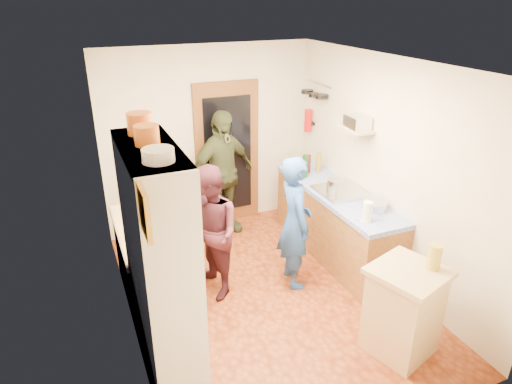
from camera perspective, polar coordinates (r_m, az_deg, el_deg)
floor at (r=5.42m, az=1.29°, el=-12.76°), size 3.00×4.00×0.02m
ceiling at (r=4.39m, az=1.62°, el=15.87°), size 3.00×4.00×0.02m
wall_back at (r=6.52m, az=-5.87°, el=6.59°), size 3.00×0.02×2.60m
wall_front at (r=3.27m, az=16.42°, el=-13.13°), size 3.00×0.02×2.60m
wall_left at (r=4.41m, az=-16.79°, el=-3.04°), size 0.02×4.00×2.60m
wall_right at (r=5.51m, az=15.94°, el=2.49°), size 0.02×4.00×2.60m
door_frame at (r=6.64m, az=-3.61°, el=4.70°), size 0.95×0.06×2.10m
door_glass at (r=6.61m, az=-3.51°, el=4.61°), size 0.70×0.02×1.70m
hutch_body at (r=3.84m, az=-11.73°, el=-10.23°), size 0.40×1.20×2.20m
hutch_top_shelf at (r=3.36m, az=-13.24°, el=5.24°), size 0.40×1.14×0.04m
plate_stack at (r=3.02m, az=-12.14°, el=4.53°), size 0.21×0.21×0.09m
orange_pot_a at (r=3.38m, az=-13.52°, el=6.93°), size 0.18×0.18×0.14m
orange_pot_b at (r=3.65m, az=-14.37°, el=8.30°), size 0.19×0.19×0.17m
left_counter_base at (r=5.25m, az=-12.93°, el=-8.97°), size 0.60×1.40×0.85m
left_counter_top at (r=5.03m, az=-13.39°, el=-4.65°), size 0.64×1.44×0.05m
toaster at (r=4.53m, az=-11.72°, el=-6.11°), size 0.26×0.18×0.19m
kettle at (r=4.80m, az=-13.67°, el=-4.63°), size 0.19×0.19×0.17m
orange_bowl at (r=5.09m, az=-12.78°, el=-3.37°), size 0.23×0.23×0.08m
chopping_board at (r=5.52m, az=-14.32°, el=-1.63°), size 0.32×0.24×0.02m
right_counter_base at (r=6.06m, az=9.82°, el=-4.06°), size 0.60×2.20×0.84m
right_counter_top at (r=5.87m, az=10.12°, el=-0.17°), size 0.62×2.22×0.06m
hob at (r=5.80m, az=10.47°, el=0.06°), size 0.55×0.58×0.04m
pot_on_hob at (r=5.78m, az=9.83°, el=0.96°), size 0.20×0.20×0.13m
bottle_a at (r=6.19m, az=6.17°, el=3.23°), size 0.09×0.09×0.31m
bottle_b at (r=6.37m, az=6.57°, el=3.53°), size 0.08×0.08×0.25m
bottle_c at (r=6.39m, az=7.82°, el=3.71°), size 0.08×0.08×0.29m
paper_towel at (r=5.12m, az=13.75°, el=-2.42°), size 0.13×0.13×0.23m
mixing_bowl at (r=5.42m, az=14.59°, el=-1.66°), size 0.35×0.35×0.11m
island_base at (r=4.67m, az=17.88°, el=-14.19°), size 0.69×0.69×0.86m
island_top at (r=4.41m, az=18.62°, el=-9.49°), size 0.78×0.78×0.05m
cutting_board at (r=4.39m, az=17.73°, el=-9.40°), size 0.42×0.37×0.02m
oil_jar at (r=4.43m, az=21.42°, el=-7.54°), size 0.16×0.16×0.25m
pan_rail at (r=6.49m, az=7.93°, el=13.22°), size 0.02×0.65×0.02m
pan_hang_a at (r=6.34m, az=8.19°, el=11.75°), size 0.18×0.18×0.05m
pan_hang_b at (r=6.51m, az=7.27°, el=11.94°), size 0.16×0.16×0.05m
pan_hang_c at (r=6.68m, az=6.41°, el=12.37°), size 0.17×0.17×0.05m
wall_shelf at (r=5.64m, az=12.46°, el=7.65°), size 0.26×0.42×0.03m
radio at (r=5.62m, az=12.54°, el=8.53°), size 0.24×0.31×0.15m
ext_bracket at (r=6.77m, az=6.97°, el=8.50°), size 0.06×0.10×0.04m
fire_extinguisher at (r=6.73m, az=6.54°, el=8.87°), size 0.11×0.11×0.32m
picture_frame at (r=2.70m, az=-13.77°, el=-2.52°), size 0.03×0.25×0.30m
person_hob at (r=5.23m, az=5.26°, el=-3.88°), size 0.46×0.63×1.59m
person_left at (r=5.10m, az=-5.71°, el=-4.94°), size 0.71×0.85×1.55m
person_back at (r=6.35m, az=-4.16°, el=2.30°), size 1.13×0.74×1.79m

